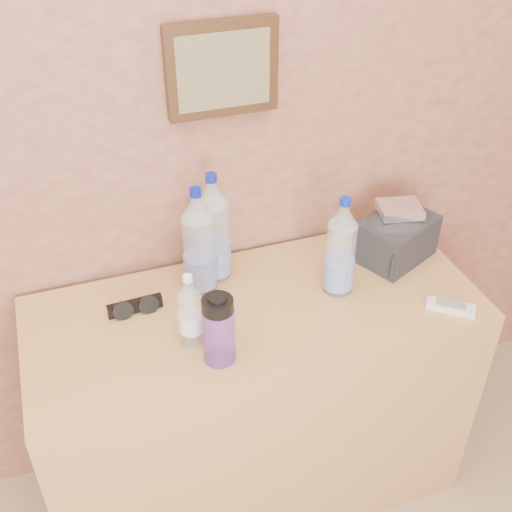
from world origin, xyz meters
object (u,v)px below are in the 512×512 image
Objects in this scene: ac_remote at (451,307)px; pet_large_d at (341,251)px; dresser at (256,402)px; pet_small at (190,313)px; sunglasses at (135,306)px; nalgene_bottle at (219,329)px; pet_large_c at (214,233)px; foil_packet at (400,209)px; toiletry_bag at (397,236)px; pet_large_b at (199,246)px.

pet_large_d is at bearing -178.26° from ac_remote.
pet_large_d is at bearing -0.37° from dresser.
sunglasses is at bearing 126.17° from pet_small.
ac_remote is (0.67, -0.03, -0.09)m from nalgene_bottle.
pet_small is at bearing -56.05° from sunglasses.
pet_large_c is 2.55× the size of ac_remote.
sunglasses is at bearing -179.81° from foil_packet.
toiletry_bag reaches higher than dresser.
foil_packet reaches higher than ac_remote.
pet_large_c reaches higher than pet_small.
pet_large_c is 0.37m from pet_large_d.
nalgene_bottle reaches higher than sunglasses.
pet_large_d reaches higher than toiletry_bag.
pet_large_d is (0.25, -0.00, 0.54)m from dresser.
sunglasses is at bearing -161.01° from ac_remote.
pet_small is (-0.08, -0.21, -0.05)m from pet_large_b.
toiletry_bag is 0.09m from foil_packet.
dresser is at bearing -168.97° from foil_packet.
sunglasses is (-0.32, 0.09, 0.42)m from dresser.
pet_large_b is 0.23m from pet_small.
nalgene_bottle is at bearing 176.17° from toiletry_bag.
pet_large_c reaches higher than ac_remote.
pet_large_d is 2.47× the size of foil_packet.
nalgene_bottle is at bearing -134.00° from dresser.
pet_small is 1.62× the size of ac_remote.
ac_remote is (0.51, -0.19, 0.41)m from dresser.
foil_packet is (0.64, 0.25, 0.07)m from nalgene_bottle.
pet_large_b reaches higher than dresser.
dresser is at bearing -18.18° from sunglasses.
dresser is 0.59m from pet_large_c.
pet_large_b is 2.67× the size of foil_packet.
foil_packet is (0.49, 0.10, 0.57)m from dresser.
dresser is at bearing -162.73° from ac_remote.
pet_large_d is at bearing -20.51° from pet_large_b.
pet_small is 0.96× the size of toiletry_bag.
pet_large_b is at bearing 176.03° from foil_packet.
sunglasses is at bearing -167.52° from pet_large_b.
pet_large_c is at bearing 61.41° from pet_small.
foil_packet is at bearing -3.97° from pet_large_b.
sunglasses is 0.83m from foil_packet.
nalgene_bottle is 0.69m from toiletry_bag.
pet_large_b reaches higher than pet_large_d.
toiletry_bag is (-0.03, 0.28, 0.07)m from ac_remote.
nalgene_bottle is at bearing -158.82° from pet_large_d.
sunglasses is 0.68× the size of toiletry_bag.
pet_large_b is (-0.12, 0.14, 0.55)m from dresser.
pet_large_d reaches higher than nalgene_bottle.
toiletry_bag is at bearing -4.85° from pet_large_b.
foil_packet is (0.61, -0.04, 0.02)m from pet_large_b.
pet_large_b is at bearing -169.71° from ac_remote.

